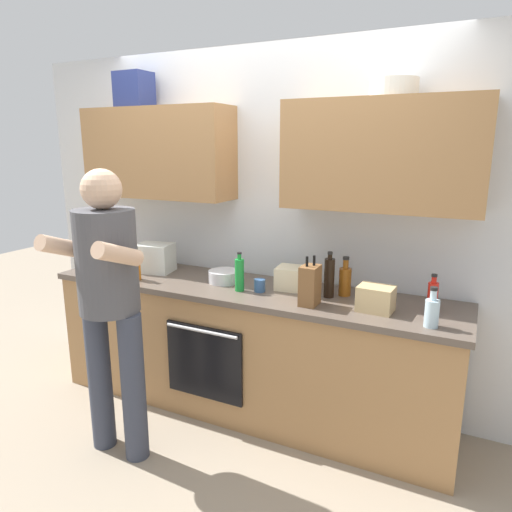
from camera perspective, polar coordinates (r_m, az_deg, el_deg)
name	(u,v)px	position (r m, az deg, el deg)	size (l,w,h in m)	color
ground_plane	(247,406)	(3.52, -1.16, -17.93)	(12.00, 12.00, 0.00)	gray
back_wall_unit	(263,195)	(3.27, 0.84, 7.54)	(4.00, 0.38, 2.50)	silver
counter	(246,348)	(3.31, -1.21, -11.25)	(2.84, 0.67, 0.90)	#A37547
person_standing	(109,293)	(2.77, -17.60, -4.36)	(0.49, 0.45, 1.71)	#383D4C
bottle_hotsauce	(433,296)	(2.85, 20.82, -4.61)	(0.06, 0.06, 0.22)	red
bottle_soda	(240,274)	(3.04, -2.04, -2.26)	(0.06, 0.06, 0.26)	#198C33
bottle_juice	(136,266)	(3.40, -14.51, -1.25)	(0.07, 0.07, 0.24)	orange
bottle_wine	(123,252)	(3.90, -15.97, 0.45)	(0.05, 0.05, 0.21)	#471419
bottle_soy	(329,277)	(2.94, 8.96, -2.59)	(0.06, 0.06, 0.29)	black
bottle_water	(432,312)	(2.62, 20.75, -6.39)	(0.07, 0.07, 0.22)	silver
bottle_syrup	(345,280)	(3.01, 10.86, -2.93)	(0.08, 0.08, 0.25)	#8C4C14
cup_tea	(260,285)	(3.04, 0.46, -3.62)	(0.07, 0.07, 0.08)	#33598C
mixing_bowl	(224,276)	(3.25, -3.92, -2.50)	(0.22, 0.22, 0.08)	silver
knife_block	(310,285)	(2.79, 6.62, -3.57)	(0.10, 0.14, 0.30)	brown
potted_herb	(113,255)	(3.62, -17.15, 0.06)	(0.15, 0.15, 0.26)	#9E6647
grocery_bag_bread	(376,299)	(2.77, 14.47, -5.09)	(0.20, 0.15, 0.15)	tan
grocery_bag_produce	(155,258)	(3.58, -12.27, -0.22)	(0.26, 0.20, 0.21)	silver
grocery_bag_rice	(293,278)	(3.10, 4.57, -2.71)	(0.21, 0.18, 0.15)	beige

